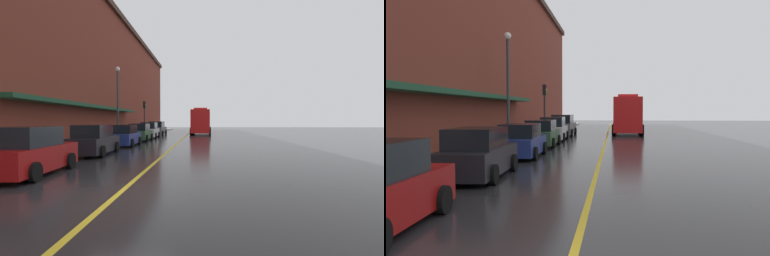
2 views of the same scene
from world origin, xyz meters
TOP-DOWN VIEW (x-y plane):
  - ground_plane at (0.00, 25.00)m, footprint 112.00×112.00m
  - sidewalk_left at (-6.20, 25.00)m, footprint 2.40×70.00m
  - lane_center_stripe at (0.00, 25.00)m, footprint 0.16×70.00m
  - brick_building_left at (-13.16, 24.00)m, footprint 12.69×64.00m
  - parked_car_1 at (-3.98, 8.36)m, footprint 2.08×4.45m
  - parked_car_2 at (-3.89, 14.17)m, footprint 2.08×4.29m
  - parked_car_3 at (-3.94, 19.85)m, footprint 2.05×4.25m
  - parked_car_4 at (-3.97, 24.94)m, footprint 2.11×4.47m
  - parked_car_5 at (-3.97, 30.57)m, footprint 2.15×4.73m
  - fire_truck at (1.92, 33.81)m, footprint 3.03×9.09m
  - parking_meter_0 at (-5.35, 24.85)m, footprint 0.14×0.18m
  - parking_meter_1 at (-5.35, 5.45)m, footprint 0.14×0.18m
  - parking_meter_2 at (-5.35, 17.29)m, footprint 0.14×0.18m
  - parking_meter_3 at (-5.35, 12.26)m, footprint 0.14×0.18m
  - street_lamp_left at (-5.95, 19.42)m, footprint 0.44×0.44m
  - traffic_light_near at (-5.29, 28.60)m, footprint 0.38×0.36m

SIDE VIEW (x-z plane):
  - ground_plane at x=0.00m, z-range 0.00..0.00m
  - lane_center_stripe at x=0.00m, z-range 0.00..0.01m
  - sidewalk_left at x=-6.20m, z-range 0.00..0.15m
  - parked_car_2 at x=-3.89m, z-range -0.05..1.58m
  - parked_car_3 at x=-3.94m, z-range -0.05..1.62m
  - parked_car_1 at x=-3.98m, z-range -0.05..1.65m
  - parked_car_4 at x=-3.97m, z-range -0.06..1.70m
  - parked_car_5 at x=-3.97m, z-range -0.07..1.80m
  - parking_meter_0 at x=-5.35m, z-range 0.39..1.72m
  - parking_meter_1 at x=-5.35m, z-range 0.39..1.72m
  - parking_meter_2 at x=-5.35m, z-range 0.39..1.72m
  - parking_meter_3 at x=-5.35m, z-range 0.39..1.72m
  - fire_truck at x=1.92m, z-range -0.08..3.60m
  - traffic_light_near at x=-5.29m, z-range 1.01..5.31m
  - street_lamp_left at x=-5.95m, z-range 0.93..7.87m
  - brick_building_left at x=-13.16m, z-range 0.01..14.31m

